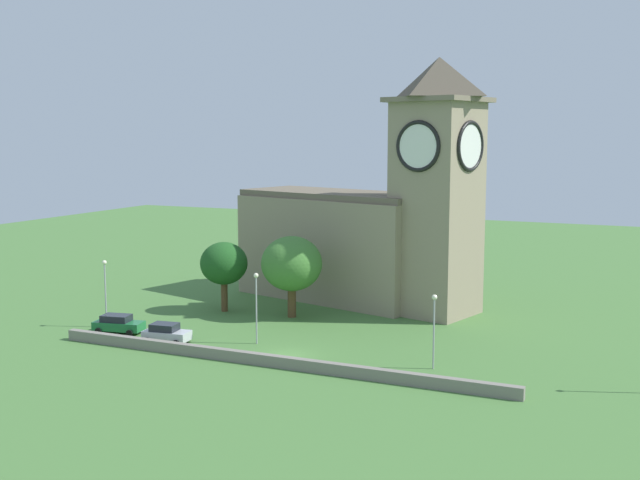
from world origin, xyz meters
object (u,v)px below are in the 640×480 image
(streetlamp_west_end, at_px, (105,282))
(tree_by_tower, at_px, (292,264))
(car_green, at_px, (118,324))
(tree_riverside_east, at_px, (224,264))
(church, at_px, (371,225))
(car_silver, at_px, (166,333))
(streetlamp_west_mid, at_px, (256,296))
(streetlamp_central, at_px, (434,318))

(streetlamp_west_end, relative_size, tree_by_tower, 0.79)
(tree_by_tower, bearing_deg, streetlamp_west_end, -142.18)
(car_green, relative_size, tree_riverside_east, 0.67)
(church, distance_m, car_silver, 27.42)
(church, distance_m, streetlamp_west_end, 29.32)
(streetlamp_west_end, distance_m, tree_riverside_east, 12.91)
(streetlamp_west_mid, relative_size, streetlamp_central, 1.06)
(streetlamp_west_mid, xyz_separation_m, tree_riverside_east, (-9.58, 10.28, 0.77))
(car_silver, bearing_deg, car_green, 169.05)
(church, xyz_separation_m, streetlamp_central, (13.62, -21.65, -4.67))
(church, distance_m, streetlamp_central, 26.00)
(church, height_order, car_silver, church)
(church, height_order, streetlamp_west_end, church)
(streetlamp_west_end, height_order, streetlamp_central, streetlamp_west_end)
(church, relative_size, streetlamp_central, 4.92)
(streetlamp_west_end, height_order, streetlamp_west_mid, streetlamp_west_end)
(streetlamp_central, bearing_deg, tree_by_tower, 147.63)
(church, bearing_deg, tree_by_tower, -116.67)
(car_silver, height_order, streetlamp_west_end, streetlamp_west_end)
(car_silver, bearing_deg, tree_riverside_east, 98.49)
(tree_by_tower, distance_m, tree_riverside_east, 7.82)
(car_silver, relative_size, tree_riverside_east, 0.59)
(car_green, bearing_deg, streetlamp_west_end, 150.92)
(streetlamp_central, bearing_deg, car_green, -178.01)
(church, bearing_deg, streetlamp_west_mid, -98.68)
(car_silver, bearing_deg, tree_by_tower, 67.73)
(car_silver, height_order, tree_riverside_east, tree_riverside_east)
(car_silver, distance_m, tree_riverside_east, 14.32)
(car_green, distance_m, tree_riverside_east, 13.73)
(car_silver, xyz_separation_m, streetlamp_west_end, (-8.95, 2.66, 3.56))
(car_green, bearing_deg, tree_by_tower, 46.58)
(car_green, height_order, streetlamp_west_mid, streetlamp_west_mid)
(streetlamp_west_mid, distance_m, tree_by_tower, 11.05)
(tree_by_tower, bearing_deg, tree_riverside_east, -175.96)
(streetlamp_central, bearing_deg, tree_riverside_east, 156.94)
(church, bearing_deg, streetlamp_west_end, -132.73)
(streetlamp_central, height_order, tree_riverside_east, tree_riverside_east)
(tree_by_tower, relative_size, tree_riverside_east, 1.13)
(car_silver, relative_size, tree_by_tower, 0.52)
(church, relative_size, streetlamp_west_end, 4.52)
(streetlamp_west_end, xyz_separation_m, tree_riverside_east, (6.93, 10.87, 0.68))
(streetlamp_west_end, bearing_deg, streetlamp_west_mid, 2.04)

